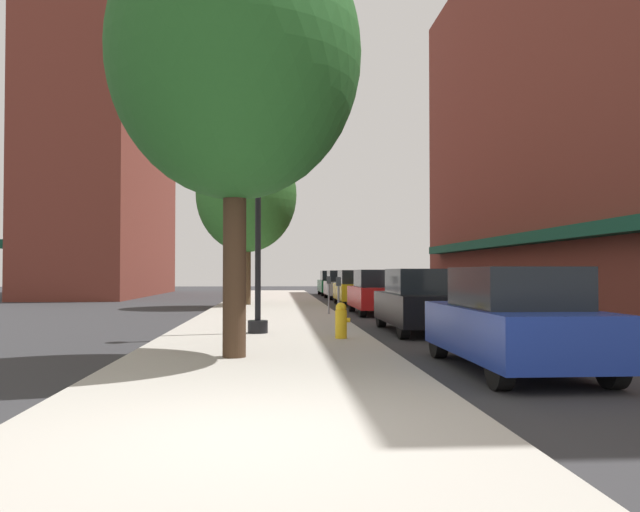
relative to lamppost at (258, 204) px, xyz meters
The scene contains 16 objects.
ground_plane 10.17m from the lamppost, 64.14° to the left, with size 90.00×90.00×0.00m, color #2D2D30.
sidewalk_slab 10.18m from the lamppost, 88.77° to the left, with size 4.80×50.00×0.12m, color #A8A399.
building_right_brick 20.98m from the lamppost, 39.84° to the left, with size 6.80×40.00×20.36m.
building_far_background 30.39m from the lamppost, 111.32° to the left, with size 6.80×18.00×19.19m.
lamppost is the anchor object (origin of this frame).
fire_hydrant 3.54m from the lamppost, 35.74° to the right, with size 0.33×0.26×0.79m.
parking_meter_near 4.54m from the lamppost, 55.06° to the left, with size 0.14×0.09×1.31m.
parking_meter_far 7.43m from the lamppost, 71.41° to the left, with size 0.14×0.09×1.31m.
tree_near 13.28m from the lamppost, 93.96° to the left, with size 4.48×4.48×7.49m.
tree_mid 4.76m from the lamppost, 93.70° to the right, with size 4.38×4.38×7.75m.
car_blue 7.22m from the lamppost, 51.85° to the right, with size 1.80×4.30×1.66m.
car_black 4.96m from the lamppost, 14.18° to the left, with size 1.80×4.30×1.66m.
car_red 9.51m from the lamppost, 62.78° to the left, with size 1.80×4.30×1.66m.
car_yellow 15.47m from the lamppost, 74.01° to the left, with size 1.80×4.30×1.66m.
car_silver 21.84m from the lamppost, 78.82° to the left, with size 1.80×4.30×1.66m.
car_green 27.61m from the lamppost, 81.20° to the left, with size 1.80×4.30×1.66m.
Camera 1 is at (0.25, -5.88, 1.59)m, focal length 35.49 mm.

